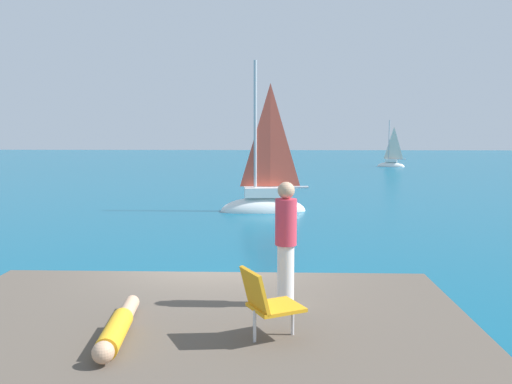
# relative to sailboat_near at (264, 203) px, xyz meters

# --- Properties ---
(ground_plane) EXTENTS (160.00, 160.00, 0.00)m
(ground_plane) POSITION_rel_sailboat_near_xyz_m (-0.56, -12.61, -0.37)
(ground_plane) COLOR #0F5675
(shore_ledge) EXTENTS (6.71, 4.21, 1.08)m
(shore_ledge) POSITION_rel_sailboat_near_xyz_m (-0.56, -15.44, 0.18)
(shore_ledge) COLOR brown
(shore_ledge) RESTS_ON ground
(boulder_seaward) EXTENTS (1.96, 1.82, 0.96)m
(boulder_seaward) POSITION_rel_sailboat_near_xyz_m (-1.73, -13.02, -0.37)
(boulder_seaward) COLOR brown
(boulder_seaward) RESTS_ON ground
(boulder_inland) EXTENTS (2.06, 1.95, 1.15)m
(boulder_inland) POSITION_rel_sailboat_near_xyz_m (-3.10, -13.52, -0.37)
(boulder_inland) COLOR #4D5346
(boulder_inland) RESTS_ON ground
(sailboat_near) EXTENTS (3.71, 1.62, 6.76)m
(sailboat_near) POSITION_rel_sailboat_near_xyz_m (0.00, 0.00, 0.00)
(sailboat_near) COLOR white
(sailboat_near) RESTS_ON ground
(sailboat_far) EXTENTS (2.61, 1.53, 4.70)m
(sailboat_far) POSITION_rel_sailboat_near_xyz_m (11.29, 27.23, -0.11)
(sailboat_far) COLOR white
(sailboat_far) RESTS_ON ground
(person_sunbather) EXTENTS (0.36, 1.76, 0.25)m
(person_sunbather) POSITION_rel_sailboat_near_xyz_m (-1.32, -16.09, 0.83)
(person_sunbather) COLOR gold
(person_sunbather) RESTS_ON shore_ledge
(person_standing) EXTENTS (0.28, 0.28, 1.62)m
(person_standing) POSITION_rel_sailboat_near_xyz_m (0.55, -14.91, 1.58)
(person_standing) COLOR white
(person_standing) RESTS_ON shore_ledge
(beach_chair) EXTENTS (0.75, 0.70, 0.80)m
(beach_chair) POSITION_rel_sailboat_near_xyz_m (0.31, -16.07, 1.16)
(beach_chair) COLOR orange
(beach_chair) RESTS_ON shore_ledge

